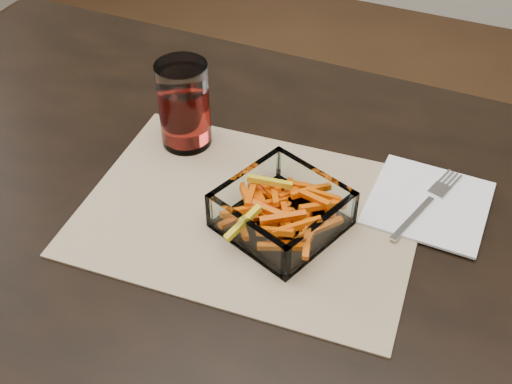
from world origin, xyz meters
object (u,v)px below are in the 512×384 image
(glass_bowl, at_px, (282,212))
(tumbler, at_px, (184,108))
(dining_table, at_px, (302,294))
(fork, at_px, (428,202))

(glass_bowl, height_order, tumbler, tumbler)
(dining_table, distance_m, glass_bowl, 0.13)
(tumbler, distance_m, fork, 0.38)
(fork, bearing_deg, tumbler, -162.40)
(tumbler, bearing_deg, dining_table, -29.49)
(dining_table, xyz_separation_m, tumbler, (-0.25, 0.14, 0.15))
(glass_bowl, bearing_deg, dining_table, -32.88)
(tumbler, bearing_deg, glass_bowl, -28.71)
(glass_bowl, relative_size, tumbler, 1.35)
(glass_bowl, height_order, fork, glass_bowl)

